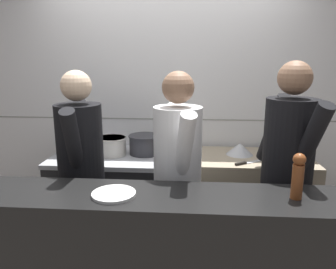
# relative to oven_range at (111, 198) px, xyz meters

# --- Properties ---
(wall_back_tiled) EXTENTS (8.00, 0.06, 2.60)m
(wall_back_tiled) POSITION_rel_oven_range_xyz_m (0.53, 0.40, 0.86)
(wall_back_tiled) COLOR white
(wall_back_tiled) RESTS_ON ground_plane
(oven_range) EXTENTS (1.04, 0.71, 0.88)m
(oven_range) POSITION_rel_oven_range_xyz_m (0.00, 0.00, 0.00)
(oven_range) COLOR #232326
(oven_range) RESTS_ON ground_plane
(prep_counter) EXTENTS (1.28, 0.65, 0.89)m
(prep_counter) POSITION_rel_oven_range_xyz_m (1.19, -0.00, 0.00)
(prep_counter) COLOR gray
(prep_counter) RESTS_ON ground_plane
(pass_counter) EXTENTS (2.89, 0.45, 0.97)m
(pass_counter) POSITION_rel_oven_range_xyz_m (0.67, -1.10, 0.04)
(pass_counter) COLOR black
(pass_counter) RESTS_ON ground_plane
(stock_pot) EXTENTS (0.25, 0.25, 0.19)m
(stock_pot) POSITION_rel_oven_range_xyz_m (-0.37, 0.03, 0.54)
(stock_pot) COLOR #2D2D33
(stock_pot) RESTS_ON oven_range
(sauce_pot) EXTENTS (0.28, 0.28, 0.17)m
(sauce_pot) POSITION_rel_oven_range_xyz_m (0.02, -0.00, 0.53)
(sauce_pot) COLOR beige
(sauce_pot) RESTS_ON oven_range
(braising_pot) EXTENTS (0.30, 0.30, 0.18)m
(braising_pot) POSITION_rel_oven_range_xyz_m (0.33, 0.05, 0.53)
(braising_pot) COLOR #2D2D33
(braising_pot) RESTS_ON oven_range
(mixing_bowl_steel) EXTENTS (0.24, 0.24, 0.11)m
(mixing_bowl_steel) POSITION_rel_oven_range_xyz_m (1.20, 0.06, 0.50)
(mixing_bowl_steel) COLOR #B7BABF
(mixing_bowl_steel) RESTS_ON prep_counter
(chefs_knife) EXTENTS (0.35, 0.24, 0.02)m
(chefs_knife) POSITION_rel_oven_range_xyz_m (1.26, -0.18, 0.45)
(chefs_knife) COLOR #B7BABF
(chefs_knife) RESTS_ON prep_counter
(plated_dish_main) EXTENTS (0.26, 0.26, 0.02)m
(plated_dish_main) POSITION_rel_oven_range_xyz_m (0.32, -1.13, 0.55)
(plated_dish_main) COLOR white
(plated_dish_main) RESTS_ON pass_counter
(pepper_mill) EXTENTS (0.07, 0.07, 0.27)m
(pepper_mill) POSITION_rel_oven_range_xyz_m (1.36, -1.09, 0.68)
(pepper_mill) COLOR brown
(pepper_mill) RESTS_ON pass_counter
(chef_head_cook) EXTENTS (0.38, 0.73, 1.67)m
(chef_head_cook) POSITION_rel_oven_range_xyz_m (-0.06, -0.59, 0.49)
(chef_head_cook) COLOR black
(chef_head_cook) RESTS_ON ground_plane
(chef_sous) EXTENTS (0.41, 0.73, 1.67)m
(chef_sous) POSITION_rel_oven_range_xyz_m (0.67, -0.66, 0.49)
(chef_sous) COLOR black
(chef_sous) RESTS_ON ground_plane
(chef_line) EXTENTS (0.45, 0.75, 1.74)m
(chef_line) POSITION_rel_oven_range_xyz_m (1.44, -0.59, 0.53)
(chef_line) COLOR black
(chef_line) RESTS_ON ground_plane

